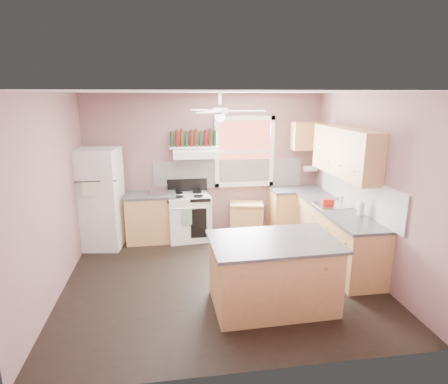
{
  "coord_description": "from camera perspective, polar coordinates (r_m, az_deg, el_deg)",
  "views": [
    {
      "loc": [
        -0.71,
        -5.07,
        2.66
      ],
      "look_at": [
        0.1,
        0.3,
        1.25
      ],
      "focal_mm": 30.0,
      "sensor_mm": 36.0,
      "label": 1
    }
  ],
  "objects": [
    {
      "name": "floor",
      "position": [
        5.77,
        -0.55,
        -12.91
      ],
      "size": [
        4.5,
        4.5,
        0.0
      ],
      "primitive_type": "plane",
      "color": "black",
      "rests_on": "ground"
    },
    {
      "name": "ceiling",
      "position": [
        5.12,
        -0.63,
        15.01
      ],
      "size": [
        4.5,
        4.5,
        0.0
      ],
      "primitive_type": "plane",
      "color": "white",
      "rests_on": "ground"
    },
    {
      "name": "wall_back",
      "position": [
        7.25,
        -2.83,
        4.13
      ],
      "size": [
        4.5,
        0.05,
        2.7
      ],
      "primitive_type": "cube",
      "color": "#845C5E",
      "rests_on": "ground"
    },
    {
      "name": "wall_right",
      "position": [
        6.03,
        21.37,
        0.99
      ],
      "size": [
        0.05,
        4.0,
        2.7
      ],
      "primitive_type": "cube",
      "color": "#845C5E",
      "rests_on": "ground"
    },
    {
      "name": "wall_left",
      "position": [
        5.46,
        -24.95,
        -0.7
      ],
      "size": [
        0.05,
        4.0,
        2.7
      ],
      "primitive_type": "cube",
      "color": "#845C5E",
      "rests_on": "ground"
    },
    {
      "name": "backsplash_back",
      "position": [
        7.3,
        0.74,
        2.82
      ],
      "size": [
        2.9,
        0.03,
        0.55
      ],
      "primitive_type": "cube",
      "color": "white",
      "rests_on": "wall_back"
    },
    {
      "name": "backsplash_right",
      "position": [
        6.3,
        19.58,
        0.07
      ],
      "size": [
        0.03,
        2.6,
        0.55
      ],
      "primitive_type": "cube",
      "color": "white",
      "rests_on": "wall_right"
    },
    {
      "name": "window_view",
      "position": [
        7.28,
        3.1,
        6.16
      ],
      "size": [
        1.0,
        0.02,
        1.2
      ],
      "primitive_type": "cube",
      "color": "brown",
      "rests_on": "wall_back"
    },
    {
      "name": "window_frame",
      "position": [
        7.25,
        3.14,
        6.13
      ],
      "size": [
        1.16,
        0.07,
        1.36
      ],
      "primitive_type": "cube",
      "color": "white",
      "rests_on": "wall_back"
    },
    {
      "name": "refrigerator",
      "position": [
        6.98,
        -18.53,
        -0.95
      ],
      "size": [
        0.84,
        0.82,
        1.77
      ],
      "primitive_type": "cube",
      "rotation": [
        0.0,
        0.0,
        -0.13
      ],
      "color": "white",
      "rests_on": "floor"
    },
    {
      "name": "base_cabinet_left",
      "position": [
        7.13,
        -10.99,
        -3.93
      ],
      "size": [
        0.9,
        0.6,
        0.86
      ],
      "primitive_type": "cube",
      "color": "tan",
      "rests_on": "floor"
    },
    {
      "name": "counter_left",
      "position": [
        7.0,
        -11.16,
        -0.44
      ],
      "size": [
        0.92,
        0.62,
        0.04
      ],
      "primitive_type": "cube",
      "color": "#444446",
      "rests_on": "base_cabinet_left"
    },
    {
      "name": "toaster",
      "position": [
        6.89,
        -9.88,
        0.31
      ],
      "size": [
        0.31,
        0.22,
        0.18
      ],
      "primitive_type": "cube",
      "rotation": [
        0.0,
        0.0,
        -0.23
      ],
      "color": "silver",
      "rests_on": "counter_left"
    },
    {
      "name": "stove",
      "position": [
        7.11,
        -5.4,
        -3.79
      ],
      "size": [
        0.82,
        0.71,
        0.86
      ],
      "primitive_type": "cube",
      "rotation": [
        0.0,
        0.0,
        0.09
      ],
      "color": "white",
      "rests_on": "floor"
    },
    {
      "name": "range_hood",
      "position": [
        6.91,
        -4.53,
        5.86
      ],
      "size": [
        0.78,
        0.5,
        0.14
      ],
      "primitive_type": "cube",
      "color": "white",
      "rests_on": "wall_back"
    },
    {
      "name": "bottle_shelf",
      "position": [
        7.02,
        -4.62,
        6.82
      ],
      "size": [
        0.9,
        0.26,
        0.03
      ],
      "primitive_type": "cube",
      "color": "white",
      "rests_on": "range_hood"
    },
    {
      "name": "cart",
      "position": [
        7.36,
        3.42,
        -4.04
      ],
      "size": [
        0.7,
        0.53,
        0.63
      ],
      "primitive_type": "cube",
      "rotation": [
        0.0,
        0.0,
        -0.17
      ],
      "color": "tan",
      "rests_on": "floor"
    },
    {
      "name": "base_cabinet_corner",
      "position": [
        7.54,
        10.89,
        -2.92
      ],
      "size": [
        1.0,
        0.6,
        0.86
      ],
      "primitive_type": "cube",
      "color": "tan",
      "rests_on": "floor"
    },
    {
      "name": "base_cabinet_right",
      "position": [
        6.39,
        16.74,
        -6.5
      ],
      "size": [
        0.6,
        2.2,
        0.86
      ],
      "primitive_type": "cube",
      "color": "tan",
      "rests_on": "floor"
    },
    {
      "name": "counter_corner",
      "position": [
        7.42,
        11.05,
        0.4
      ],
      "size": [
        1.02,
        0.62,
        0.04
      ],
      "primitive_type": "cube",
      "color": "#444446",
      "rests_on": "base_cabinet_corner"
    },
    {
      "name": "counter_right",
      "position": [
        6.24,
        16.96,
        -2.65
      ],
      "size": [
        0.62,
        2.22,
        0.04
      ],
      "primitive_type": "cube",
      "color": "#444446",
      "rests_on": "base_cabinet_right"
    },
    {
      "name": "sink",
      "position": [
        6.41,
        16.21,
        -2.01
      ],
      "size": [
        0.55,
        0.45,
        0.03
      ],
      "primitive_type": "cube",
      "color": "silver",
      "rests_on": "counter_right"
    },
    {
      "name": "faucet",
      "position": [
        6.46,
        17.55,
        -1.3
      ],
      "size": [
        0.03,
        0.03,
        0.14
      ],
      "primitive_type": "cylinder",
      "color": "silver",
      "rests_on": "sink"
    },
    {
      "name": "upper_cabinet_right",
      "position": [
        6.29,
        17.95,
        5.81
      ],
      "size": [
        0.33,
        1.8,
        0.76
      ],
      "primitive_type": "cube",
      "color": "tan",
      "rests_on": "wall_right"
    },
    {
      "name": "upper_cabinet_corner",
      "position": [
        7.43,
        12.57,
        8.35
      ],
      "size": [
        0.6,
        0.33,
        0.52
      ],
      "primitive_type": "cube",
      "color": "tan",
      "rests_on": "wall_back"
    },
    {
      "name": "paper_towel",
      "position": [
        7.6,
        13.07,
        3.49
      ],
      "size": [
        0.26,
        0.12,
        0.12
      ],
      "primitive_type": "cylinder",
      "rotation": [
        0.0,
        1.57,
        0.0
      ],
      "color": "white",
      "rests_on": "wall_back"
    },
    {
      "name": "island",
      "position": [
        4.95,
        7.44,
        -12.33
      ],
      "size": [
        1.53,
        1.0,
        0.86
      ],
      "primitive_type": "cube",
      "rotation": [
        0.0,
        0.0,
        0.03
      ],
      "color": "tan",
      "rests_on": "floor"
    },
    {
      "name": "island_top",
      "position": [
        4.77,
        7.61,
        -7.5
      ],
      "size": [
        1.62,
        1.09,
        0.04
      ],
      "primitive_type": "cube",
      "rotation": [
        0.0,
        0.0,
        0.03
      ],
      "color": "#444446",
      "rests_on": "island"
    },
    {
      "name": "ceiling_fan_hub",
      "position": [
        5.12,
        -0.62,
        12.21
      ],
      "size": [
        0.2,
        0.2,
        0.08
      ],
      "primitive_type": "cylinder",
      "color": "white",
      "rests_on": "ceiling"
    },
    {
      "name": "soap_bottle",
      "position": [
        5.96,
        20.19,
        -2.21
      ],
      "size": [
        0.12,
        0.12,
        0.27
      ],
      "primitive_type": "imported",
      "rotation": [
        0.0,
        0.0,
        6.08
      ],
      "color": "silver",
      "rests_on": "counter_right"
    },
    {
      "name": "red_caddy",
      "position": [
        6.4,
        15.6,
        -1.49
      ],
      "size": [
        0.2,
        0.16,
        0.1
      ],
      "primitive_type": "cube",
      "rotation": [
        0.0,
        0.0,
        -0.26
      ],
      "color": "#B0170F",
      "rests_on": "counter_right"
    },
    {
      "name": "wine_bottles",
      "position": [
        7.0,
        -4.64,
        8.11
      ],
      "size": [
        0.86,
        0.06,
        0.31
      ],
      "color": "#143819",
      "rests_on": "bottle_shelf"
    }
  ]
}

